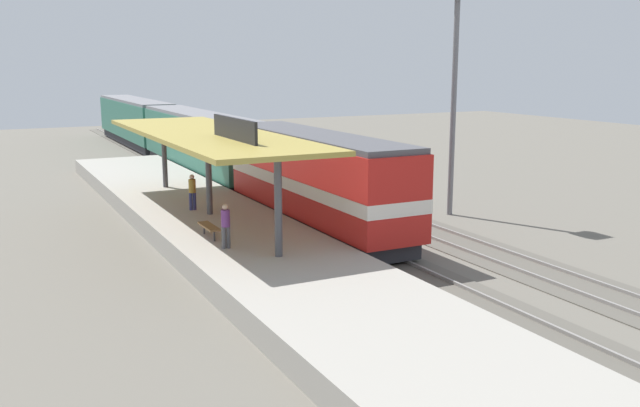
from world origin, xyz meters
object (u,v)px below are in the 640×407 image
Objects in this scene: light_mast at (456,50)px; person_walking at (226,224)px; locomotive at (315,180)px; passenger_carriage_front at (200,143)px; person_waiting at (192,190)px; passenger_carriage_rear at (135,121)px; platform_bench at (209,227)px.

light_mast reaches higher than person_walking.
locomotive is at bearing 36.16° from person_walking.
passenger_carriage_front reaches higher than person_waiting.
passenger_carriage_rear is 40.10m from light_mast.
passenger_carriage_rear reaches higher than person_waiting.
light_mast reaches higher than passenger_carriage_front.
passenger_carriage_front is at bearing -90.00° from passenger_carriage_rear.
passenger_carriage_front reaches higher than person_walking.
platform_bench is 0.12× the size of locomotive.
person_walking is at bearing -96.97° from person_waiting.
locomotive is at bearing -90.00° from passenger_carriage_front.
passenger_carriage_rear is 11.70× the size of person_waiting.
person_walking is (-5.93, -4.33, -0.56)m from locomotive.
platform_bench is 0.08× the size of passenger_carriage_front.
light_mast is (7.80, -0.06, 5.99)m from locomotive.
person_waiting is 7.38m from person_walking.
locomotive is 8.44× the size of person_walking.
passenger_carriage_rear is 1.71× the size of light_mast.
passenger_carriage_rear is 36.16m from person_waiting.
locomotive is at bearing 179.55° from light_mast.
locomotive is 0.72× the size of passenger_carriage_front.
locomotive is at bearing 22.46° from platform_bench.
passenger_carriage_front is 23.11m from person_walking.
platform_bench is at bearing -157.54° from locomotive.
platform_bench is at bearing -100.00° from person_waiting.
person_waiting is 1.00× the size of person_walking.
person_walking reaches higher than platform_bench.
platform_bench is 6.58m from locomotive.
person_walking is at bearing -104.87° from passenger_carriage_front.
passenger_carriage_front is 11.70× the size of person_walking.
light_mast is 15.80m from person_walking.
person_walking is (-5.93, -22.33, -0.46)m from passenger_carriage_front.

